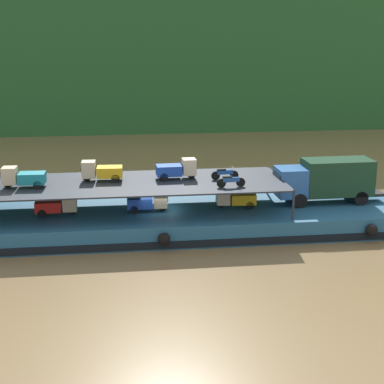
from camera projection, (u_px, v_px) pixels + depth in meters
name	position (u px, v px, depth m)	size (l,w,h in m)	color
ground_plane	(159.00, 231.00, 42.07)	(400.00, 400.00, 0.00)	brown
hillside_far_bank	(129.00, 2.00, 91.85)	(113.34, 36.79, 30.57)	#235628
cargo_barge	(159.00, 221.00, 41.85)	(33.79, 8.38, 1.50)	#23567A
covered_lorry	(326.00, 179.00, 43.07)	(7.88, 2.39, 3.10)	#285BA3
cargo_rack	(102.00, 184.00, 40.71)	(24.59, 6.94, 2.00)	#232833
mini_truck_lower_aft	(57.00, 205.00, 40.46)	(2.75, 1.21, 1.38)	red
mini_truck_lower_mid	(148.00, 201.00, 41.27)	(2.78, 1.27, 1.38)	#1E47B7
mini_truck_lower_fore	(235.00, 198.00, 42.14)	(2.78, 1.27, 1.38)	gold
mini_truck_upper_mid	(23.00, 177.00, 39.46)	(2.77, 1.25, 1.38)	teal
mini_truck_upper_fore	(101.00, 171.00, 41.19)	(2.78, 1.28, 1.38)	gold
mini_truck_upper_bow	(177.00, 169.00, 41.75)	(2.77, 1.26, 1.38)	#1E47B7
motorcycle_upper_port	(231.00, 181.00, 39.61)	(1.90, 0.55, 0.87)	black
motorcycle_upper_centre	(225.00, 173.00, 41.60)	(1.90, 0.55, 0.87)	black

